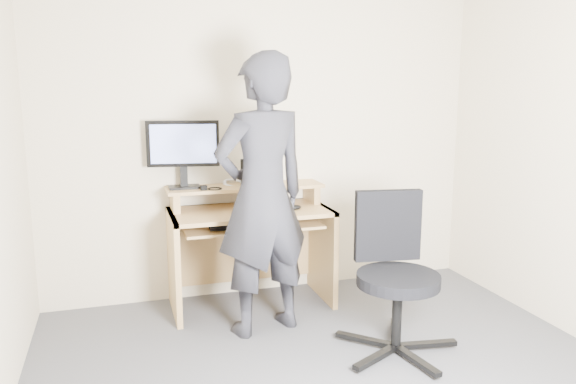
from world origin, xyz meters
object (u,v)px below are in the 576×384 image
monitor (183,148)px  person (262,196)px  desk (248,233)px  office_chair (394,268)px

monitor → person: person is taller
desk → office_chair: size_ratio=1.22×
desk → monitor: 0.82m
office_chair → person: bearing=153.6°
desk → monitor: bearing=168.5°
desk → office_chair: bearing=-56.4°
person → monitor: bearing=-71.4°
desk → person: (-0.03, -0.54, 0.40)m
desk → office_chair: (0.70, -1.05, -0.01)m
desk → office_chair: 1.26m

